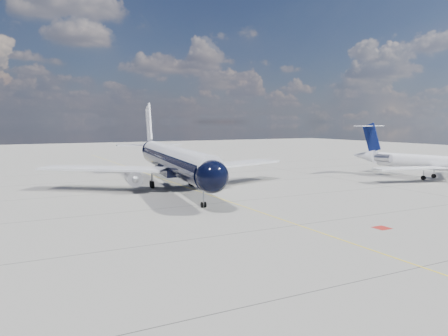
{
  "coord_description": "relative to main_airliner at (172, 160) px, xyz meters",
  "views": [
    {
      "loc": [
        -27.69,
        -41.11,
        10.76
      ],
      "look_at": [
        1.96,
        15.48,
        4.0
      ],
      "focal_mm": 35.0,
      "sensor_mm": 36.0,
      "label": 1
    }
  ],
  "objects": [
    {
      "name": "taxiway_centerline",
      "position": [
        2.03,
        -1.46,
        -4.57
      ],
      "size": [
        0.16,
        160.0,
        0.01
      ],
      "primitive_type": "cube",
      "color": "yellow",
      "rests_on": "ground"
    },
    {
      "name": "regional_jet",
      "position": [
        46.28,
        -12.16,
        -1.23
      ],
      "size": [
        26.75,
        31.15,
        10.61
      ],
      "rotation": [
        0.0,
        0.0,
        0.2
      ],
      "color": "white",
      "rests_on": "ground"
    },
    {
      "name": "red_marking",
      "position": [
        8.83,
        -36.46,
        -4.57
      ],
      "size": [
        1.6,
        1.6,
        0.01
      ],
      "primitive_type": "cube",
      "color": "maroon",
      "rests_on": "ground"
    },
    {
      "name": "ground",
      "position": [
        2.03,
        3.54,
        -4.58
      ],
      "size": [
        320.0,
        320.0,
        0.0
      ],
      "primitive_type": "plane",
      "color": "gray",
      "rests_on": "ground"
    },
    {
      "name": "main_airliner",
      "position": [
        0.0,
        0.0,
        0.0
      ],
      "size": [
        41.5,
        50.96,
        14.75
      ],
      "rotation": [
        0.0,
        0.0,
        -0.15
      ],
      "color": "black",
      "rests_on": "ground"
    }
  ]
}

